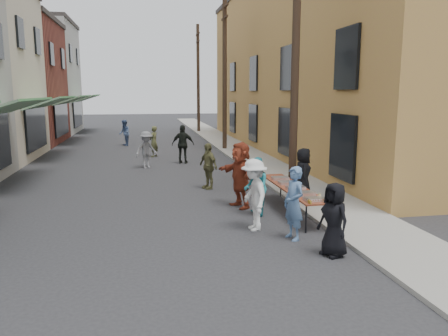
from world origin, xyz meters
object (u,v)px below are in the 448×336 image
object	(u,v)px
utility_pole_mid	(225,73)
serving_table	(292,188)
guest_front_c	(256,187)
catering_tray_sausage	(314,199)
utility_pole_near	(295,58)
utility_pole_far	(198,79)
server	(303,174)
guest_front_a	(334,220)

from	to	relation	value
utility_pole_mid	serving_table	xyz separation A→B (m)	(-0.69, -13.92, -3.79)
guest_front_c	catering_tray_sausage	bearing A→B (deg)	43.88
utility_pole_near	utility_pole_far	size ratio (longest dim) A/B	1.00
guest_front_c	utility_pole_far	bearing A→B (deg)	-177.43
utility_pole_near	utility_pole_far	bearing A→B (deg)	90.00
utility_pole_mid	guest_front_c	distance (m)	14.69
utility_pole_near	guest_front_c	bearing A→B (deg)	-130.63
utility_pole_far	server	distance (m)	25.10
catering_tray_sausage	guest_front_c	distance (m)	1.84
utility_pole_near	utility_pole_mid	world-z (taller)	same
guest_front_a	guest_front_c	size ratio (longest dim) A/B	0.95
utility_pole_far	server	world-z (taller)	utility_pole_far
catering_tray_sausage	guest_front_a	world-z (taller)	guest_front_a
catering_tray_sausage	utility_pole_far	bearing A→B (deg)	88.57
utility_pole_near	utility_pole_mid	xyz separation A→B (m)	(0.00, 12.00, 0.00)
guest_front_a	utility_pole_far	bearing A→B (deg)	158.47
catering_tray_sausage	utility_pole_mid	bearing A→B (deg)	87.47
catering_tray_sausage	server	size ratio (longest dim) A/B	0.31
catering_tray_sausage	guest_front_c	xyz separation A→B (m)	(-1.12, 1.46, 0.04)
catering_tray_sausage	guest_front_c	bearing A→B (deg)	127.35
server	utility_pole_far	bearing A→B (deg)	15.02
catering_tray_sausage	server	distance (m)	2.83
serving_table	guest_front_c	distance (m)	1.14
serving_table	guest_front_a	xyz separation A→B (m)	(-0.28, -3.40, 0.08)
utility_pole_mid	serving_table	size ratio (longest dim) A/B	2.25
serving_table	guest_front_a	size ratio (longest dim) A/B	2.53
serving_table	guest_front_c	xyz separation A→B (m)	(-1.12, -0.19, 0.12)
server	guest_front_a	bearing A→B (deg)	-177.89
guest_front_a	server	size ratio (longest dim) A/B	0.98
guest_front_a	server	xyz separation A→B (m)	(1.02, 4.47, 0.12)
guest_front_a	utility_pole_mid	bearing A→B (deg)	157.16
utility_pole_far	guest_front_c	size ratio (longest dim) A/B	5.43
utility_pole_mid	catering_tray_sausage	world-z (taller)	utility_pole_mid
utility_pole_mid	catering_tray_sausage	xyz separation A→B (m)	(-0.69, -15.57, -3.71)
catering_tray_sausage	guest_front_c	world-z (taller)	guest_front_c
catering_tray_sausage	server	xyz separation A→B (m)	(0.74, 2.73, 0.12)
utility_pole_far	server	xyz separation A→B (m)	(0.05, -24.84, -3.59)
utility_pole_mid	catering_tray_sausage	distance (m)	16.02
guest_front_a	guest_front_c	bearing A→B (deg)	175.04
utility_pole_mid	utility_pole_far	bearing A→B (deg)	90.00
utility_pole_mid	catering_tray_sausage	bearing A→B (deg)	-92.53
utility_pole_near	catering_tray_sausage	xyz separation A→B (m)	(-0.69, -3.57, -3.71)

